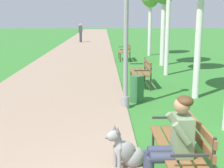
% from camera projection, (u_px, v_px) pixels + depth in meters
% --- Properties ---
extents(paved_path, '(4.06, 60.00, 0.04)m').
position_uv_depth(paved_path, '(86.00, 43.00, 26.35)').
color(paved_path, gray).
rests_on(paved_path, ground).
extents(park_bench_near, '(0.55, 1.50, 0.85)m').
position_uv_depth(park_bench_near, '(183.00, 141.00, 4.27)').
color(park_bench_near, brown).
rests_on(park_bench_near, ground).
extents(park_bench_mid, '(0.55, 1.50, 0.85)m').
position_uv_depth(park_bench_mid, '(142.00, 71.00, 9.93)').
color(park_bench_mid, brown).
rests_on(park_bench_mid, ground).
extents(park_bench_far, '(0.55, 1.50, 0.85)m').
position_uv_depth(park_bench_far, '(125.00, 50.00, 15.88)').
color(park_bench_far, brown).
rests_on(park_bench_far, ground).
extents(person_seated_on_near_bench, '(0.74, 0.49, 1.25)m').
position_uv_depth(person_seated_on_near_bench, '(174.00, 139.00, 3.93)').
color(person_seated_on_near_bench, '#33384C').
rests_on(person_seated_on_near_bench, ground).
extents(dog_grey, '(0.78, 0.48, 0.71)m').
position_uv_depth(dog_grey, '(128.00, 152.00, 4.52)').
color(dog_grey, gray).
rests_on(dog_grey, ground).
extents(lamp_post_near, '(0.24, 0.24, 4.20)m').
position_uv_depth(lamp_post_near, '(126.00, 18.00, 7.15)').
color(lamp_post_near, gray).
rests_on(lamp_post_near, ground).
extents(litter_bin, '(0.36, 0.36, 0.70)m').
position_uv_depth(litter_bin, '(137.00, 89.00, 8.10)').
color(litter_bin, '#2D6638').
rests_on(litter_bin, ground).
extents(pedestrian_distant, '(0.32, 0.22, 1.65)m').
position_uv_depth(pedestrian_distant, '(81.00, 33.00, 26.90)').
color(pedestrian_distant, '#383842').
rests_on(pedestrian_distant, ground).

